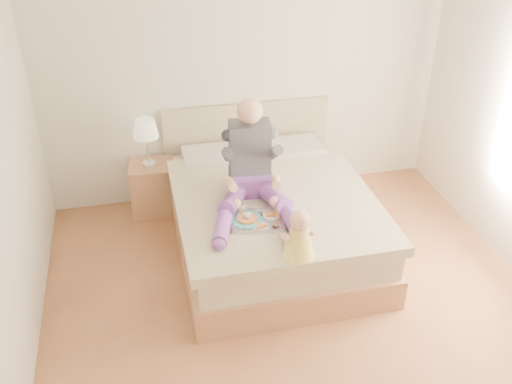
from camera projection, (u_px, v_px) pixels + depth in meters
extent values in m
cube|color=brown|center=(302.00, 322.00, 4.48)|extent=(4.00, 4.20, 0.01)
cube|color=beige|center=(245.00, 68.00, 5.52)|extent=(4.00, 0.02, 2.70)
cube|color=#956645|center=(271.00, 234.00, 5.25)|extent=(1.68, 2.13, 0.28)
cube|color=#C2B390|center=(271.00, 210.00, 5.11)|extent=(1.60, 2.05, 0.24)
cube|color=#C2B390|center=(276.00, 204.00, 4.90)|extent=(1.70, 1.80, 0.09)
cube|color=beige|center=(215.00, 158.00, 5.56)|extent=(0.62, 0.40, 0.14)
cube|color=beige|center=(290.00, 150.00, 5.71)|extent=(0.62, 0.40, 0.14)
cube|color=#9B8C6B|center=(246.00, 147.00, 5.95)|extent=(1.70, 0.08, 1.00)
cube|color=#956645|center=(153.00, 187.00, 5.71)|extent=(0.46, 0.42, 0.53)
cylinder|color=silver|center=(149.00, 164.00, 5.53)|extent=(0.13, 0.13, 0.04)
cylinder|color=silver|center=(148.00, 150.00, 5.45)|extent=(0.03, 0.03, 0.27)
cone|color=beige|center=(145.00, 128.00, 5.33)|extent=(0.24, 0.24, 0.17)
cube|color=#713B95|center=(250.00, 182.00, 4.95)|extent=(0.40, 0.34, 0.18)
cube|color=#313138|center=(250.00, 148.00, 4.84)|extent=(0.37, 0.26, 0.47)
sphere|color=#E8AF91|center=(250.00, 111.00, 4.64)|extent=(0.21, 0.21, 0.21)
cylinder|color=#713B95|center=(234.00, 198.00, 4.74)|extent=(0.36, 0.52, 0.21)
cylinder|color=#713B95|center=(223.00, 226.00, 4.43)|extent=(0.25, 0.46, 0.12)
sphere|color=#713B95|center=(219.00, 244.00, 4.25)|extent=(0.11, 0.11, 0.11)
cylinder|color=#313138|center=(228.00, 154.00, 4.70)|extent=(0.15, 0.30, 0.24)
cylinder|color=#E8AF91|center=(231.00, 184.00, 4.64)|extent=(0.08, 0.30, 0.16)
sphere|color=#E8AF91|center=(236.00, 204.00, 4.56)|extent=(0.09, 0.09, 0.09)
cylinder|color=#713B95|center=(272.00, 196.00, 4.77)|extent=(0.26, 0.52, 0.21)
cylinder|color=#713B95|center=(292.00, 222.00, 4.48)|extent=(0.14, 0.45, 0.12)
sphere|color=#713B95|center=(302.00, 239.00, 4.30)|extent=(0.11, 0.11, 0.11)
cylinder|color=#313138|center=(275.00, 152.00, 4.73)|extent=(0.09, 0.29, 0.24)
cylinder|color=#E8AF91|center=(276.00, 182.00, 4.67)|extent=(0.14, 0.31, 0.16)
sphere|color=#E8AF91|center=(275.00, 201.00, 4.59)|extent=(0.09, 0.09, 0.09)
cube|color=silver|center=(258.00, 221.00, 4.58)|extent=(0.47, 0.40, 0.01)
cylinder|color=#40AFBA|center=(247.00, 220.00, 4.58)|extent=(0.25, 0.25, 0.01)
cylinder|color=#DE884A|center=(247.00, 218.00, 4.57)|extent=(0.16, 0.16, 0.02)
cylinder|color=white|center=(241.00, 209.00, 4.66)|extent=(0.07, 0.07, 0.08)
torus|color=white|center=(246.00, 208.00, 4.66)|extent=(0.02, 0.06, 0.06)
cylinder|color=#99724B|center=(240.00, 204.00, 4.64)|extent=(0.07, 0.07, 0.01)
cylinder|color=white|center=(271.00, 215.00, 4.64)|extent=(0.14, 0.14, 0.01)
cube|color=#DE884A|center=(271.00, 214.00, 4.63)|extent=(0.09, 0.08, 0.02)
cylinder|color=white|center=(261.00, 227.00, 4.49)|extent=(0.14, 0.14, 0.01)
ellipsoid|color=red|center=(263.00, 226.00, 4.48)|extent=(0.03, 0.03, 0.01)
cylinder|color=white|center=(278.00, 211.00, 4.60)|extent=(0.06, 0.06, 0.11)
cylinder|color=orange|center=(278.00, 211.00, 4.60)|extent=(0.06, 0.06, 0.10)
cylinder|color=white|center=(276.00, 225.00, 4.49)|extent=(0.06, 0.06, 0.04)
cylinder|color=#4A1D0A|center=(276.00, 226.00, 4.49)|extent=(0.05, 0.05, 0.03)
cone|color=#FEEE50|center=(299.00, 241.00, 4.15)|extent=(0.23, 0.23, 0.25)
sphere|color=#E8AF91|center=(300.00, 220.00, 4.05)|extent=(0.16, 0.16, 0.16)
cylinder|color=#E8AF91|center=(288.00, 242.00, 4.28)|extent=(0.07, 0.18, 0.06)
sphere|color=#E8AF91|center=(284.00, 236.00, 4.35)|extent=(0.05, 0.05, 0.05)
cylinder|color=#E8AF91|center=(287.00, 237.00, 4.11)|extent=(0.07, 0.13, 0.11)
cylinder|color=#E8AF91|center=(299.00, 240.00, 4.30)|extent=(0.09, 0.18, 0.06)
sphere|color=#E8AF91|center=(296.00, 234.00, 4.37)|extent=(0.05, 0.05, 0.05)
cylinder|color=#E8AF91|center=(311.00, 233.00, 4.16)|extent=(0.08, 0.14, 0.11)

